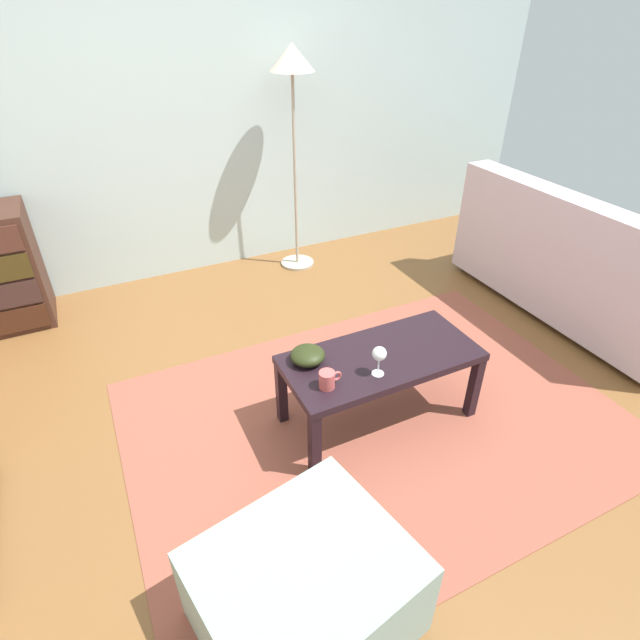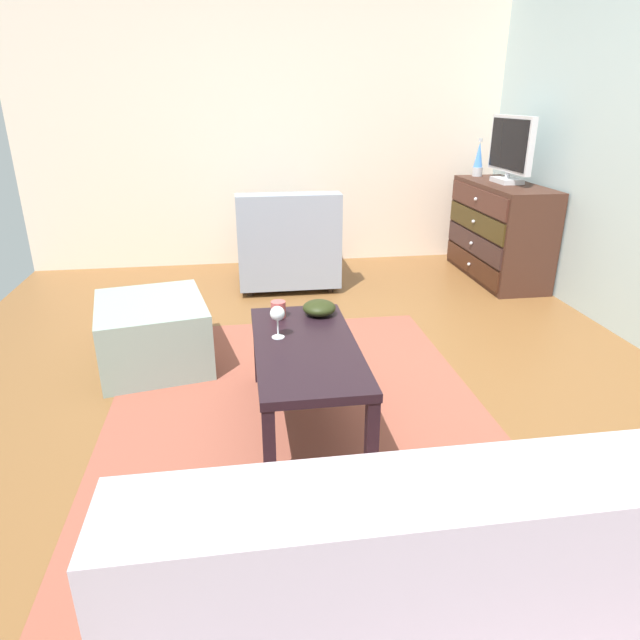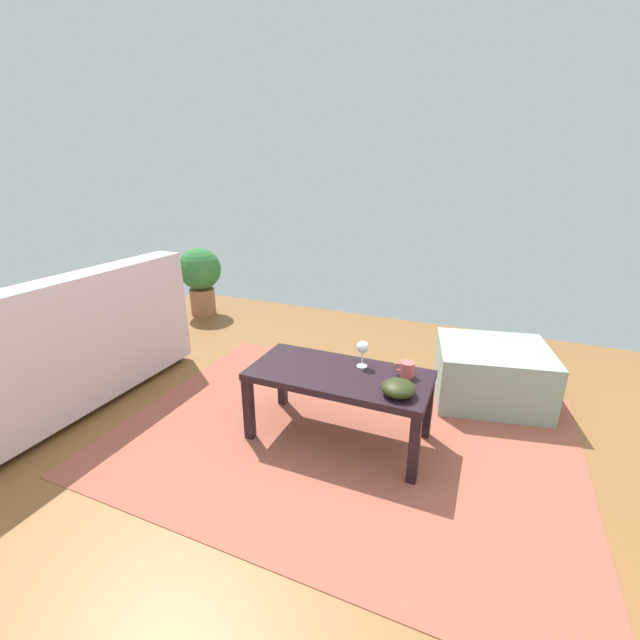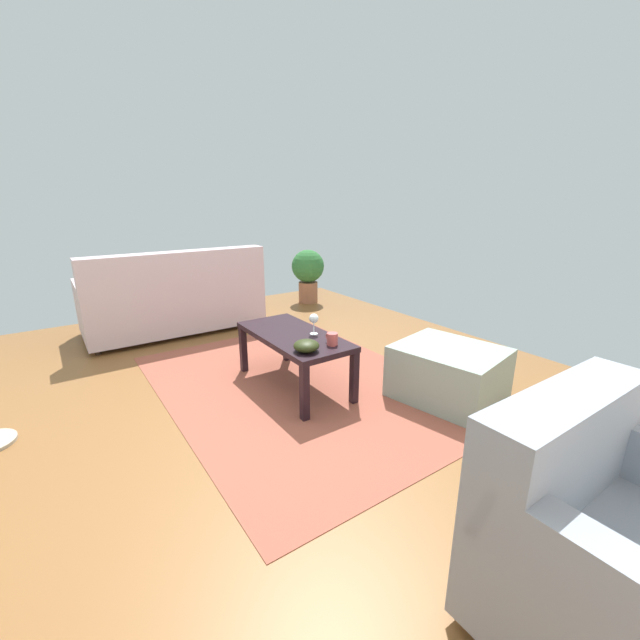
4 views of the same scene
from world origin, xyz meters
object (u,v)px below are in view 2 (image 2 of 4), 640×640
Objects in this scene: tv at (510,148)px; coffee_table at (306,355)px; wine_glass at (277,315)px; dresser at (499,231)px; lava_lamp at (478,160)px; mug at (278,309)px; bowl_decorative at (319,308)px; armchair at (287,245)px; ottoman at (153,333)px.

tv is 0.67× the size of coffee_table.
tv is 4.30× the size of wine_glass.
tv is (-0.03, 0.02, 0.69)m from dresser.
lava_lamp is (-0.45, -0.07, -0.13)m from tv.
coffee_table is 8.82× the size of mug.
lava_lamp is 2.91m from bowl_decorative.
mug is (1.80, -2.07, -0.63)m from tv.
dresser is at bearing 137.57° from coffee_table.
tv is 2.05× the size of lava_lamp.
bowl_decorative is at bearing -38.51° from lava_lamp.
wine_glass is (2.03, -2.06, 0.13)m from dresser.
coffee_table is at bearing 15.40° from mug.
armchair is at bearing 173.73° from wine_glass.
dresser is 1.42× the size of armchair.
armchair reaches higher than wine_glass.
wine_glass is 0.19× the size of armchair.
bowl_decorative is 1.86m from armchair.
bowl_decorative is at bearing -45.96° from dresser.
armchair is (-2.21, 0.11, -0.03)m from coffee_table.
armchair is (0.39, -1.79, -0.62)m from lava_lamp.
dresser is 1.70× the size of tv.
wine_glass is (2.06, -2.09, -0.55)m from tv.
mug is (2.25, -2.00, -0.49)m from lava_lamp.
tv is at bearing 88.31° from armchair.
mug is at bearing 175.04° from wine_glass.
mug is at bearing -48.95° from tv.
dresser reaches higher than ottoman.
dresser reaches higher than mug.
dresser is 10.09× the size of mug.
mug is (1.77, -2.04, 0.06)m from dresser.
tv is 3.01m from coffee_table.
dresser is 2.55m from bowl_decorative.
bowl_decorative is 0.21× the size of armchair.
tv is at bearing 138.47° from dresser.
ottoman is (-0.80, -0.81, -0.18)m from coffee_table.
armchair reaches higher than ottoman.
ottoman is (1.36, -2.78, -0.90)m from tv.
armchair reaches higher than mug.
bowl_decorative is 0.25× the size of ottoman.
coffee_table reaches higher than ottoman.
armchair is (-0.05, -1.86, -0.76)m from tv.
dresser reaches higher than armchair.
wine_glass is 1.04m from ottoman.
tv is at bearing 134.10° from bowl_decorative.
ottoman is at bearing -63.94° from tv.
wine_glass is at bearing -45.41° from tv.
lava_lamp is 3.34m from ottoman.
ottoman is (1.81, -2.71, -0.77)m from lava_lamp.
lava_lamp is at bearing 143.85° from coffee_table.
lava_lamp is at bearing -174.75° from dresser.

